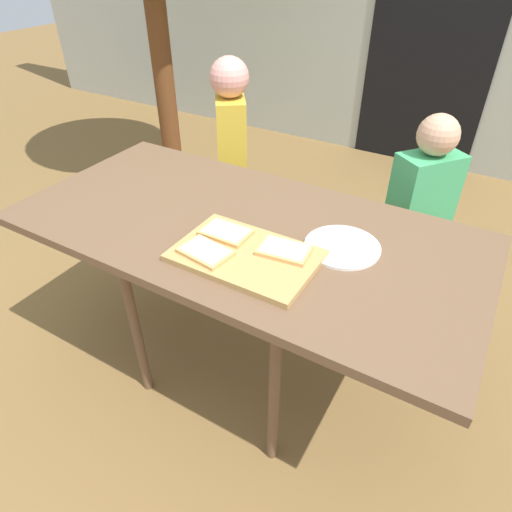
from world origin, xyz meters
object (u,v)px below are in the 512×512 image
object	(u,v)px
dining_table	(242,237)
plate_white_right	(342,247)
pizza_slice_far_right	(284,250)
pizza_slice_far_left	(226,232)
child_right	(416,221)
cutting_board	(246,256)
pizza_slice_near_left	(205,252)
child_left	(232,149)

from	to	relation	value
dining_table	plate_white_right	world-z (taller)	plate_white_right
pizza_slice_far_right	dining_table	bearing A→B (deg)	156.38
pizza_slice_far_left	child_right	bearing A→B (deg)	56.52
cutting_board	child_right	bearing A→B (deg)	64.70
child_right	plate_white_right	bearing A→B (deg)	-102.68
pizza_slice_near_left	pizza_slice_far_left	size ratio (longest dim) A/B	1.09
plate_white_right	pizza_slice_near_left	bearing A→B (deg)	-141.79
pizza_slice_far_left	pizza_slice_far_right	world-z (taller)	same
dining_table	plate_white_right	distance (m)	0.35
pizza_slice_far_left	pizza_slice_far_right	distance (m)	0.20
cutting_board	pizza_slice_near_left	xyz separation A→B (m)	(-0.10, -0.06, 0.02)
pizza_slice_near_left	child_left	bearing A→B (deg)	118.95
pizza_slice_near_left	plate_white_right	size ratio (longest dim) A/B	0.70
cutting_board	pizza_slice_far_right	distance (m)	0.12
pizza_slice_far_right	child_right	size ratio (longest dim) A/B	0.16
cutting_board	pizza_slice_far_right	world-z (taller)	pizza_slice_far_right
cutting_board	child_right	distance (m)	0.85
pizza_slice_far_left	child_right	xyz separation A→B (m)	(0.46, 0.70, -0.19)
cutting_board	child_left	xyz separation A→B (m)	(-0.62, 0.87, -0.11)
dining_table	pizza_slice_far_left	xyz separation A→B (m)	(0.00, -0.10, 0.07)
dining_table	pizza_slice_far_left	distance (m)	0.12
cutting_board	pizza_slice_near_left	distance (m)	0.12
pizza_slice_near_left	cutting_board	bearing A→B (deg)	32.11
cutting_board	child_right	world-z (taller)	child_right
plate_white_right	child_right	size ratio (longest dim) A/B	0.24
dining_table	child_right	bearing A→B (deg)	52.33
pizza_slice_far_right	child_left	size ratio (longest dim) A/B	0.15
pizza_slice_far_right	child_left	xyz separation A→B (m)	(-0.72, 0.81, -0.12)
pizza_slice_near_left	child_left	xyz separation A→B (m)	(-0.52, 0.93, -0.12)
pizza_slice_far_left	child_left	xyz separation A→B (m)	(-0.51, 0.81, -0.12)
pizza_slice_far_left	pizza_slice_far_right	size ratio (longest dim) A/B	0.93
plate_white_right	child_left	world-z (taller)	child_left
dining_table	pizza_slice_far_right	world-z (taller)	pizza_slice_far_right
cutting_board	plate_white_right	size ratio (longest dim) A/B	1.80
dining_table	pizza_slice_near_left	bearing A→B (deg)	-88.53
dining_table	child_left	distance (m)	0.88
cutting_board	plate_white_right	distance (m)	0.31
pizza_slice_near_left	pizza_slice_far_right	distance (m)	0.24
dining_table	child_right	distance (m)	0.77
pizza_slice_far_right	child_right	xyz separation A→B (m)	(0.26, 0.69, -0.19)
pizza_slice_far_right	plate_white_right	size ratio (longest dim) A/B	0.69
pizza_slice_far_left	cutting_board	bearing A→B (deg)	-27.50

